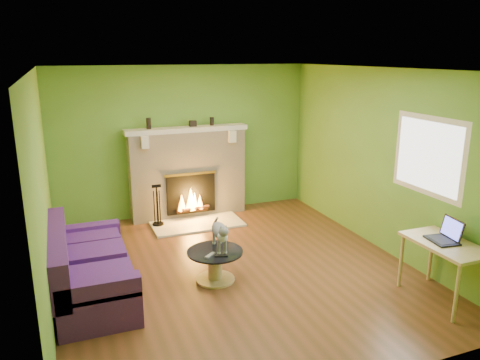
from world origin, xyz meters
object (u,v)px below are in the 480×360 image
object	(u,v)px
cat	(219,234)
coffee_table	(215,263)
desk	(445,250)
sofa	(88,270)

from	to	relation	value
cat	coffee_table	bearing A→B (deg)	-141.04
coffee_table	desk	bearing A→B (deg)	-31.57
coffee_table	desk	world-z (taller)	desk
sofa	cat	world-z (taller)	sofa
coffee_table	desk	xyz separation A→B (m)	(2.30, -1.41, 0.40)
sofa	coffee_table	size ratio (longest dim) A/B	2.66
cat	desk	bearing A→B (deg)	-26.44
coffee_table	desk	size ratio (longest dim) A/B	0.73
coffee_table	cat	distance (m)	0.38
sofa	desk	bearing A→B (deg)	-22.80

